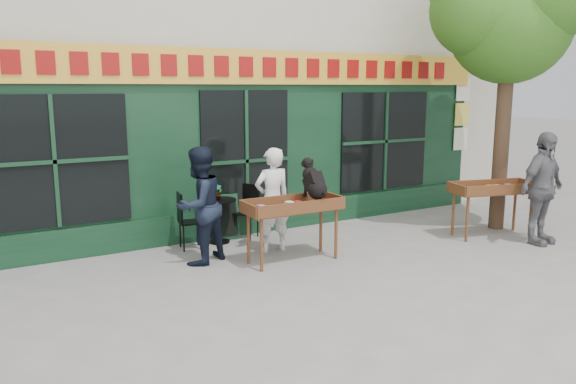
# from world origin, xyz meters

# --- Properties ---
(ground) EXTENTS (80.00, 80.00, 0.00)m
(ground) POSITION_xyz_m (0.00, 0.00, 0.00)
(ground) COLOR slate
(ground) RESTS_ON ground
(street_tree) EXTENTS (3.05, 2.90, 5.60)m
(street_tree) POSITION_xyz_m (4.34, 0.36, 4.11)
(street_tree) COLOR #382619
(street_tree) RESTS_ON ground
(book_cart_center) EXTENTS (1.51, 0.65, 0.99)m
(book_cart_center) POSITION_xyz_m (-0.11, 0.49, 0.82)
(book_cart_center) COLOR brown
(book_cart_center) RESTS_ON ground
(dog) EXTENTS (0.35, 0.61, 0.60)m
(dog) POSITION_xyz_m (0.24, 0.44, 1.29)
(dog) COLOR black
(dog) RESTS_ON book_cart_center
(woman) EXTENTS (0.63, 0.42, 1.70)m
(woman) POSITION_xyz_m (-0.11, 1.14, 0.85)
(woman) COLOR white
(woman) RESTS_ON ground
(book_cart_right) EXTENTS (1.61, 0.98, 0.99)m
(book_cart_right) POSITION_xyz_m (3.74, -0.05, 0.82)
(book_cart_right) COLOR brown
(book_cart_right) RESTS_ON ground
(man_right) EXTENTS (1.17, 0.58, 1.93)m
(man_right) POSITION_xyz_m (4.04, -0.80, 0.96)
(man_right) COLOR #5D5D62
(man_right) RESTS_ON ground
(bistro_table) EXTENTS (0.60, 0.60, 0.76)m
(bistro_table) POSITION_xyz_m (-0.68, 2.03, 0.54)
(bistro_table) COLOR black
(bistro_table) RESTS_ON ground
(bistro_chair_left) EXTENTS (0.42, 0.41, 0.95)m
(bistro_chair_left) POSITION_xyz_m (-1.31, 1.94, 0.56)
(bistro_chair_left) COLOR black
(bistro_chair_left) RESTS_ON ground
(bistro_chair_right) EXTENTS (0.51, 0.51, 0.95)m
(bistro_chair_right) POSITION_xyz_m (-0.05, 2.13, 0.56)
(bistro_chair_right) COLOR black
(bistro_chair_right) RESTS_ON ground
(potted_plant) EXTENTS (0.15, 0.11, 0.27)m
(potted_plant) POSITION_xyz_m (-0.68, 2.03, 0.90)
(potted_plant) COLOR gray
(potted_plant) RESTS_ON bistro_table
(man_left) EXTENTS (1.08, 0.99, 1.79)m
(man_left) POSITION_xyz_m (-1.38, 1.13, 0.89)
(man_left) COLOR black
(man_left) RESTS_ON ground
(chalkboard) EXTENTS (0.58, 0.26, 0.79)m
(chalkboard) POSITION_xyz_m (-0.51, 2.19, 0.40)
(chalkboard) COLOR black
(chalkboard) RESTS_ON ground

